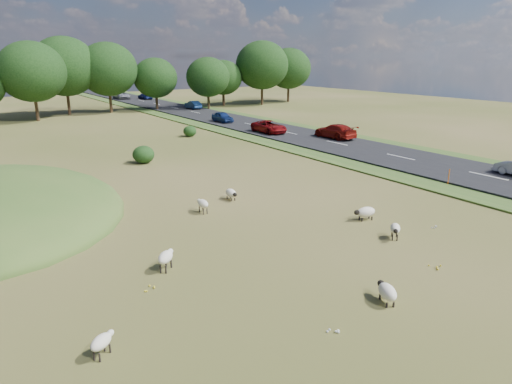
# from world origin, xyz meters

# --- Properties ---
(ground) EXTENTS (160.00, 160.00, 0.00)m
(ground) POSITION_xyz_m (0.00, 20.00, 0.00)
(ground) COLOR #3E4D18
(ground) RESTS_ON ground
(road) EXTENTS (8.00, 150.00, 0.25)m
(road) POSITION_xyz_m (20.00, 30.00, 0.12)
(road) COLOR black
(road) RESTS_ON ground
(treeline) EXTENTS (96.28, 14.66, 11.70)m
(treeline) POSITION_xyz_m (-1.06, 55.44, 6.57)
(treeline) COLOR black
(treeline) RESTS_ON ground
(shrubs) EXTENTS (26.72, 12.68, 1.50)m
(shrubs) POSITION_xyz_m (-3.19, 25.51, 0.71)
(shrubs) COLOR black
(shrubs) RESTS_ON ground
(marker_post) EXTENTS (0.06, 0.06, 1.20)m
(marker_post) POSITION_xyz_m (15.95, 0.58, 0.60)
(marker_post) COLOR #D8590C
(marker_post) RESTS_ON ground
(sheep_0) EXTENTS (0.94, 1.31, 0.73)m
(sheep_0) POSITION_xyz_m (-0.11, -7.77, 0.46)
(sheep_0) COLOR beige
(sheep_0) RESTS_ON ground
(sheep_1) EXTENTS (0.51, 1.11, 0.80)m
(sheep_1) POSITION_xyz_m (-1.04, 5.00, 0.56)
(sheep_1) COLOR beige
(sheep_1) RESTS_ON ground
(sheep_2) EXTENTS (1.38, 0.81, 0.76)m
(sheep_2) POSITION_xyz_m (5.84, -1.13, 0.48)
(sheep_2) COLOR beige
(sheep_2) RESTS_ON ground
(sheep_3) EXTENTS (0.98, 0.83, 0.72)m
(sheep_3) POSITION_xyz_m (-9.70, -5.10, 0.50)
(sheep_3) COLOR beige
(sheep_3) RESTS_ON ground
(sheep_4) EXTENTS (0.60, 1.23, 0.70)m
(sheep_4) POSITION_xyz_m (1.59, 6.21, 0.44)
(sheep_4) COLOR beige
(sheep_4) RESTS_ON ground
(sheep_5) EXTENTS (1.11, 1.08, 0.85)m
(sheep_5) POSITION_xyz_m (-5.77, -0.74, 0.59)
(sheep_5) COLOR beige
(sheep_5) RESTS_ON ground
(sheep_6) EXTENTS (1.03, 0.98, 0.79)m
(sheep_6) POSITION_xyz_m (5.03, -3.86, 0.55)
(sheep_6) COLOR beige
(sheep_6) RESTS_ON ground
(car_2) EXTENTS (1.57, 3.91, 1.33)m
(car_2) POSITION_xyz_m (18.10, 36.09, 0.92)
(car_2) COLOR navy
(car_2) RESTS_ON road
(car_3) EXTENTS (2.12, 5.21, 1.51)m
(car_3) POSITION_xyz_m (21.90, 18.35, 1.01)
(car_3) COLOR maroon
(car_3) RESTS_ON road
(car_4) EXTENTS (1.40, 4.02, 1.32)m
(car_4) POSITION_xyz_m (21.90, 52.65, 0.91)
(car_4) COLOR navy
(car_4) RESTS_ON road
(car_5) EXTENTS (2.55, 5.53, 1.54)m
(car_5) POSITION_xyz_m (18.10, 78.17, 1.02)
(car_5) COLOR #999CA0
(car_5) RESTS_ON road
(car_6) EXTENTS (2.26, 4.91, 1.36)m
(car_6) POSITION_xyz_m (18.10, 25.29, 0.93)
(car_6) COLOR maroon
(car_6) RESTS_ON road
(car_7) EXTENTS (1.90, 4.66, 1.35)m
(car_7) POSITION_xyz_m (21.90, 74.67, 0.93)
(car_7) COLOR navy
(car_7) RESTS_ON road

